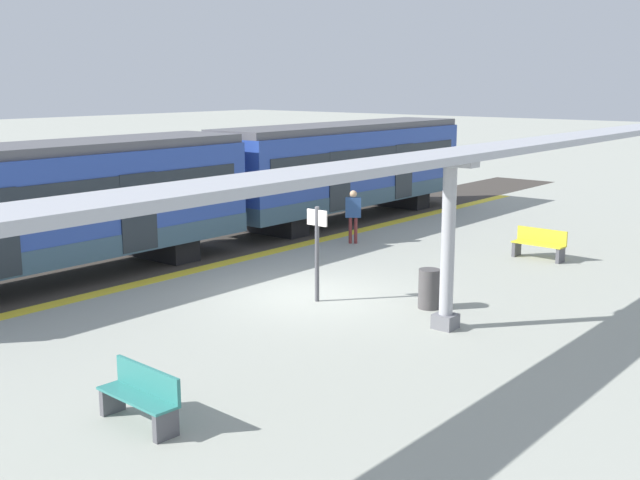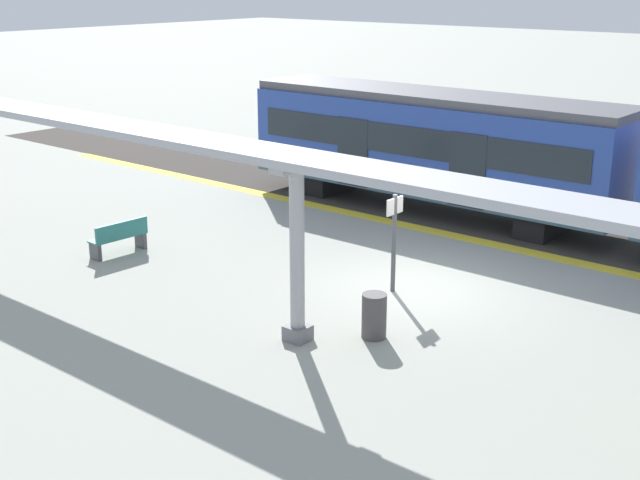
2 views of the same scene
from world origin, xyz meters
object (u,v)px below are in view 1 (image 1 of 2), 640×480
(train_near_carriage, at_px, (42,211))
(bench_mid_platform, at_px, (540,244))
(trash_bin, at_px, (429,289))
(passenger_waiting_near_edge, at_px, (353,210))
(canopy_pillar_second, at_px, (448,245))
(platform_info_sign, at_px, (317,245))
(bench_near_end, at_px, (142,396))
(train_far_carriage, at_px, (344,169))

(train_near_carriage, xyz_separation_m, bench_mid_platform, (8.36, 10.46, -1.38))
(train_near_carriage, relative_size, trash_bin, 13.05)
(passenger_waiting_near_edge, bearing_deg, canopy_pillar_second, -40.33)
(platform_info_sign, bearing_deg, train_near_carriage, -154.17)
(canopy_pillar_second, bearing_deg, trash_bin, 135.08)
(trash_bin, relative_size, passenger_waiting_near_edge, 0.53)
(bench_near_end, height_order, platform_info_sign, platform_info_sign)
(bench_mid_platform, bearing_deg, platform_info_sign, -105.59)
(train_near_carriage, height_order, bench_mid_platform, train_near_carriage)
(canopy_pillar_second, xyz_separation_m, passenger_waiting_near_edge, (-6.67, 5.66, -0.71))
(train_near_carriage, xyz_separation_m, platform_info_sign, (6.29, 3.05, -0.50))
(platform_info_sign, xyz_separation_m, passenger_waiting_near_edge, (-3.35, 5.78, -0.29))
(train_near_carriage, bearing_deg, bench_near_end, -23.33)
(bench_mid_platform, height_order, passenger_waiting_near_edge, passenger_waiting_near_edge)
(trash_bin, bearing_deg, canopy_pillar_second, -44.92)
(train_far_carriage, relative_size, platform_info_sign, 5.26)
(train_near_carriage, height_order, train_far_carriage, same)
(bench_near_end, bearing_deg, train_near_carriage, 156.67)
(train_near_carriage, distance_m, trash_bin, 9.64)
(platform_info_sign, bearing_deg, canopy_pillar_second, 2.02)
(train_near_carriage, height_order, bench_near_end, train_near_carriage)
(canopy_pillar_second, xyz_separation_m, trash_bin, (-1.04, 1.04, -1.31))
(canopy_pillar_second, relative_size, passenger_waiting_near_edge, 2.07)
(train_far_carriage, bearing_deg, bench_near_end, -61.71)
(train_far_carriage, xyz_separation_m, platform_info_sign, (6.29, -9.12, -0.50))
(train_far_carriage, bearing_deg, train_near_carriage, -90.00)
(bench_mid_platform, distance_m, platform_info_sign, 7.75)
(canopy_pillar_second, height_order, bench_near_end, canopy_pillar_second)
(train_near_carriage, relative_size, train_far_carriage, 1.00)
(bench_near_end, xyz_separation_m, platform_info_sign, (-2.23, 6.72, 0.89))
(bench_near_end, bearing_deg, trash_bin, 89.66)
(canopy_pillar_second, relative_size, bench_mid_platform, 2.28)
(trash_bin, bearing_deg, bench_near_end, -90.34)
(train_far_carriage, distance_m, trash_bin, 11.78)
(canopy_pillar_second, height_order, bench_mid_platform, canopy_pillar_second)
(bench_mid_platform, relative_size, passenger_waiting_near_edge, 0.91)
(canopy_pillar_second, height_order, trash_bin, canopy_pillar_second)
(bench_mid_platform, bearing_deg, trash_bin, -88.06)
(train_far_carriage, bearing_deg, trash_bin, -42.89)
(train_far_carriage, bearing_deg, passenger_waiting_near_edge, -48.60)
(platform_info_sign, bearing_deg, train_far_carriage, 124.60)
(bench_near_end, bearing_deg, train_far_carriage, 118.29)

